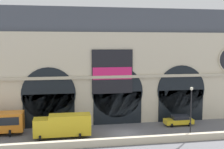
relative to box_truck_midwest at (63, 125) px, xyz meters
The scene contains 6 objects.
ground_plane 8.65m from the box_truck_midwest, ahead, with size 200.00×200.00×0.00m, color slate.
quay_parapet_wall 9.50m from the box_truck_midwest, 25.90° to the right, with size 90.00×0.70×0.90m, color beige.
station_building 13.31m from the box_truck_midwest, 41.35° to the left, with size 43.84×4.62×18.01m.
box_truck_midwest is the anchor object (origin of this frame).
car_mideast 17.83m from the box_truck_midwest, ahead, with size 4.40×2.22×1.55m.
street_lamp_quayside 17.11m from the box_truck_midwest, 11.31° to the right, with size 0.44×0.44×6.90m.
Camera 1 is at (-8.87, -39.18, 12.62)m, focal length 47.28 mm.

